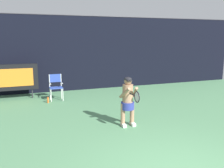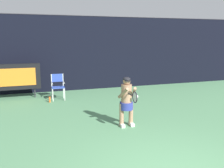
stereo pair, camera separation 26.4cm
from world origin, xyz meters
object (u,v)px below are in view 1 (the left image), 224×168
at_px(tennis_racket, 137,97).
at_px(scoreboard, 11,78).
at_px(umpire_chair, 56,85).
at_px(tennis_player, 128,100).
at_px(water_bottle, 48,100).

bearing_deg(tennis_racket, scoreboard, 105.13).
height_order(scoreboard, umpire_chair, scoreboard).
bearing_deg(umpire_chair, scoreboard, 158.77).
distance_m(scoreboard, tennis_player, 5.63).
relative_size(umpire_chair, tennis_racket, 1.79).
bearing_deg(tennis_player, umpire_chair, 113.32).
bearing_deg(tennis_racket, water_bottle, 97.90).
height_order(tennis_player, tennis_racket, tennis_player).
distance_m(umpire_chair, tennis_player, 4.14).
relative_size(water_bottle, tennis_racket, 0.44).
height_order(water_bottle, tennis_racket, tennis_racket).
relative_size(umpire_chair, tennis_player, 0.73).
xyz_separation_m(umpire_chair, water_bottle, (-0.38, -0.38, -0.50)).
bearing_deg(umpire_chair, water_bottle, -134.63).
relative_size(scoreboard, umpire_chair, 2.04).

